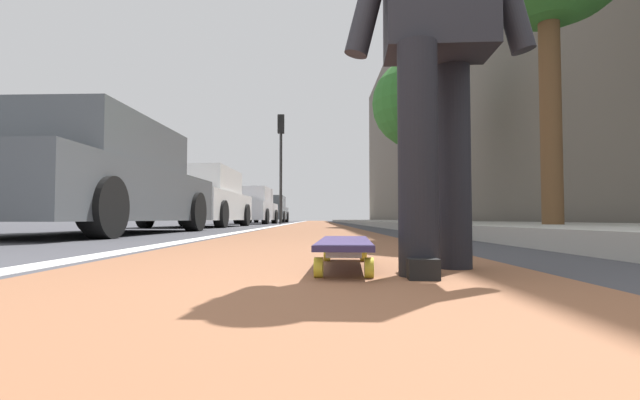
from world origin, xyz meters
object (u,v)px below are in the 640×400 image
skateboard (345,245)px  skater_person (437,25)px  parked_car_end (269,210)px  street_tree_mid (417,104)px  parked_car_near (95,180)px  traffic_light (281,149)px  parked_car_mid (200,199)px  parked_car_far (250,207)px

skateboard → skater_person: 0.92m
parked_car_end → street_tree_mid: street_tree_mid is taller
parked_car_near → traffic_light: (13.37, -1.35, 2.50)m
parked_car_near → parked_car_end: bearing=-0.6°
parked_car_end → parked_car_near: bearing=179.4°
skater_person → street_tree_mid: bearing=-12.1°
parked_car_mid → street_tree_mid: 6.20m
parked_car_far → traffic_light: (0.96, -1.16, 2.52)m
parked_car_mid → street_tree_mid: size_ratio=1.00×
parked_car_far → skateboard: bearing=-170.2°
skateboard → street_tree_mid: (10.08, -2.53, 3.15)m
skateboard → traffic_light: 17.87m
parked_car_near → traffic_light: traffic_light is taller
parked_car_near → parked_car_end: (19.19, -0.21, -0.00)m
skateboard → skater_person: bearing=-113.3°
parked_car_near → parked_car_end: size_ratio=1.12×
parked_car_mid → parked_car_end: (13.58, -0.28, 0.00)m
parked_car_mid → parked_car_far: parked_car_mid is taller
parked_car_near → traffic_light: size_ratio=1.00×
parked_car_near → skater_person: bearing=-141.7°
skateboard → parked_car_far: size_ratio=0.21×
parked_car_mid → parked_car_far: size_ratio=1.09×
parked_car_far → traffic_light: 2.93m
skateboard → parked_car_near: bearing=36.3°
parked_car_far → parked_car_end: 6.78m
street_tree_mid → parked_car_mid: bearing=93.3°
parked_car_far → skater_person: bearing=-169.2°
parked_car_near → parked_car_mid: parked_car_near is taller
parked_car_mid → street_tree_mid: street_tree_mid is taller
skater_person → street_tree_mid: (10.23, -2.18, 2.31)m
parked_car_mid → parked_car_far: bearing=-2.2°
parked_car_near → parked_car_mid: 5.61m
street_tree_mid → parked_car_far: bearing=39.7°
skater_person → parked_car_mid: 10.49m
skater_person → street_tree_mid: size_ratio=0.37×
parked_car_mid → traffic_light: traffic_light is taller
skateboard → traffic_light: size_ratio=0.18×
parked_car_end → skater_person: bearing=-172.3°
skateboard → street_tree_mid: bearing=-14.1°
parked_car_near → parked_car_far: bearing=-0.9°
skateboard → parked_car_near: 5.18m
skateboard → traffic_light: bearing=5.5°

